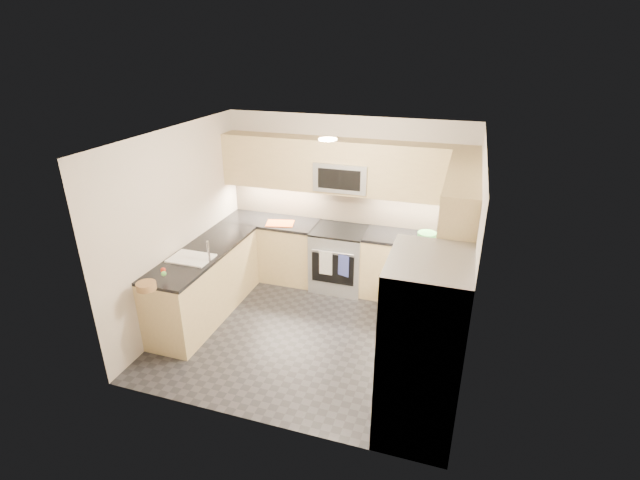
{
  "coord_description": "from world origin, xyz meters",
  "views": [
    {
      "loc": [
        1.63,
        -4.71,
        3.48
      ],
      "look_at": [
        0.0,
        0.35,
        1.15
      ],
      "focal_mm": 26.0,
      "sensor_mm": 36.0,
      "label": 1
    }
  ],
  "objects": [
    {
      "name": "countertop_right",
      "position": [
        1.5,
        0.15,
        0.92
      ],
      "size": [
        0.63,
        1.7,
        0.04
      ],
      "primitive_type": "cube",
      "color": "black",
      "rests_on": "base_cab_right"
    },
    {
      "name": "wall_front",
      "position": [
        0.0,
        -1.6,
        1.25
      ],
      "size": [
        3.6,
        0.02,
        2.5
      ],
      "primitive_type": "cube",
      "color": "beige",
      "rests_on": "floor"
    },
    {
      "name": "refrigerator",
      "position": [
        1.45,
        -1.15,
        0.9
      ],
      "size": [
        0.7,
        0.9,
        1.8
      ],
      "primitive_type": "cube",
      "color": "#96989E",
      "rests_on": "floor"
    },
    {
      "name": "base_cab_peninsula",
      "position": [
        -1.5,
        0.0,
        0.45
      ],
      "size": [
        0.6,
        2.0,
        0.9
      ],
      "primitive_type": "cube",
      "color": "tan",
      "rests_on": "floor"
    },
    {
      "name": "utensil_bowl",
      "position": [
        1.25,
        1.17,
        1.01
      ],
      "size": [
        0.33,
        0.33,
        0.14
      ],
      "primitive_type": "cylinder",
      "rotation": [
        0.0,
        0.0,
        -0.36
      ],
      "color": "green",
      "rests_on": "countertop_back_right"
    },
    {
      "name": "dish_towel_check",
      "position": [
        -0.09,
        0.91,
        0.55
      ],
      "size": [
        0.19,
        0.02,
        0.36
      ],
      "primitive_type": "cube",
      "rotation": [
        0.0,
        0.0,
        -0.01
      ],
      "color": "silver",
      "rests_on": "oven_handle"
    },
    {
      "name": "wall_back",
      "position": [
        0.0,
        1.6,
        1.25
      ],
      "size": [
        3.6,
        0.02,
        2.5
      ],
      "primitive_type": "cube",
      "color": "beige",
      "rests_on": "floor"
    },
    {
      "name": "backsplash_right",
      "position": [
        1.8,
        0.45,
        1.2
      ],
      "size": [
        0.01,
        2.3,
        0.51
      ],
      "primitive_type": "cube",
      "color": "tan",
      "rests_on": "wall_right"
    },
    {
      "name": "fridge_handle_left",
      "position": [
        1.08,
        -1.33,
        0.95
      ],
      "size": [
        0.02,
        0.02,
        1.2
      ],
      "primitive_type": "cylinder",
      "color": "#B2B5BA",
      "rests_on": "refrigerator"
    },
    {
      "name": "range_cooktop",
      "position": [
        0.0,
        1.28,
        0.92
      ],
      "size": [
        0.76,
        0.65,
        0.03
      ],
      "primitive_type": "cube",
      "color": "black",
      "rests_on": "gas_range"
    },
    {
      "name": "microwave",
      "position": [
        0.0,
        1.4,
        1.7
      ],
      "size": [
        0.76,
        0.4,
        0.4
      ],
      "primitive_type": "cube",
      "color": "#A6AAAE",
      "rests_on": "upper_cab_back"
    },
    {
      "name": "countertop_back_right",
      "position": [
        1.09,
        1.3,
        0.92
      ],
      "size": [
        1.42,
        0.63,
        0.04
      ],
      "primitive_type": "cube",
      "color": "black",
      "rests_on": "base_cab_back_right"
    },
    {
      "name": "base_cab_back_right",
      "position": [
        1.09,
        1.3,
        0.45
      ],
      "size": [
        1.42,
        0.6,
        0.9
      ],
      "primitive_type": "cube",
      "color": "tan",
      "rests_on": "floor"
    },
    {
      "name": "upper_cab_back",
      "position": [
        0.0,
        1.43,
        1.83
      ],
      "size": [
        3.6,
        0.35,
        0.75
      ],
      "primitive_type": "cube",
      "color": "tan",
      "rests_on": "wall_back"
    },
    {
      "name": "faucet",
      "position": [
        -1.24,
        -0.25,
        1.08
      ],
      "size": [
        0.03,
        0.03,
        0.28
      ],
      "primitive_type": "cylinder",
      "color": "silver",
      "rests_on": "countertop_peninsula"
    },
    {
      "name": "base_cab_back_left",
      "position": [
        -1.09,
        1.3,
        0.45
      ],
      "size": [
        1.42,
        0.6,
        0.9
      ],
      "primitive_type": "cube",
      "color": "tan",
      "rests_on": "floor"
    },
    {
      "name": "floor",
      "position": [
        0.0,
        0.0,
        0.0
      ],
      "size": [
        3.6,
        3.2,
        0.0
      ],
      "primitive_type": "cube",
      "color": "black",
      "rests_on": "ground"
    },
    {
      "name": "base_cab_right",
      "position": [
        1.5,
        0.15,
        0.45
      ],
      "size": [
        0.6,
        1.7,
        0.9
      ],
      "primitive_type": "cube",
      "color": "tan",
      "rests_on": "floor"
    },
    {
      "name": "fruit_basket",
      "position": [
        -1.55,
        -1.06,
        0.98
      ],
      "size": [
        0.25,
        0.25,
        0.08
      ],
      "primitive_type": "cylinder",
      "rotation": [
        0.0,
        0.0,
        -0.2
      ],
      "color": "#956F45",
      "rests_on": "countertop_peninsula"
    },
    {
      "name": "ceiling",
      "position": [
        0.0,
        0.0,
        2.5
      ],
      "size": [
        3.6,
        3.2,
        0.02
      ],
      "primitive_type": "cube",
      "color": "beige",
      "rests_on": "wall_back"
    },
    {
      "name": "fridge_handle_right",
      "position": [
        1.08,
        -0.97,
        0.95
      ],
      "size": [
        0.02,
        0.02,
        1.2
      ],
      "primitive_type": "cylinder",
      "color": "#B2B5BA",
      "rests_on": "refrigerator"
    },
    {
      "name": "oven_door_glass",
      "position": [
        0.0,
        0.95,
        0.45
      ],
      "size": [
        0.62,
        0.02,
        0.45
      ],
      "primitive_type": "cube",
      "color": "black",
      "rests_on": "gas_range"
    },
    {
      "name": "countertop_back_left",
      "position": [
        -1.09,
        1.3,
        0.92
      ],
      "size": [
        1.42,
        0.63,
        0.04
      ],
      "primitive_type": "cube",
      "color": "black",
      "rests_on": "base_cab_back_left"
    },
    {
      "name": "backsplash_back",
      "position": [
        0.0,
        1.6,
        1.2
      ],
      "size": [
        3.6,
        0.01,
        0.51
      ],
      "primitive_type": "cube",
      "color": "tan",
      "rests_on": "wall_back"
    },
    {
      "name": "sink_basin",
      "position": [
        -1.5,
        -0.25,
        0.88
      ],
      "size": [
        0.52,
        0.38,
        0.16
      ],
      "primitive_type": "cube",
      "color": "white",
      "rests_on": "base_cab_peninsula"
    },
    {
      "name": "upper_cab_right",
      "position": [
        1.62,
        0.28,
        1.83
      ],
      "size": [
        0.35,
        1.95,
        0.75
      ],
      "primitive_type": "cube",
      "color": "tan",
      "rests_on": "wall_right"
    },
    {
      "name": "fruit_apple",
      "position": [
        -1.51,
        -0.8,
        1.05
      ],
      "size": [
        0.06,
        0.06,
        0.06
      ],
      "primitive_type": "sphere",
      "color": "#B32514",
      "rests_on": "fruit_basket"
    },
    {
      "name": "countertop_peninsula",
      "position": [
        -1.5,
        0.0,
        0.92
      ],
      "size": [
        0.63,
        2.0,
        0.04
      ],
      "primitive_type": "cube",
      "color": "black",
      "rests_on": "base_cab_peninsula"
    },
    {
      "name": "wall_left",
      "position": [
        -1.8,
        0.0,
        1.25
      ],
      "size": [
        0.02,
        3.2,
        2.5
      ],
      "primitive_type": "cube",
      "color": "beige",
      "rests_on": "floor"
    },
    {
      "name": "gas_range",
      "position": [
        0.0,
        1.28,
        0.46
      ],
      "size": [
        0.76,
        0.65,
        0.91
      ],
      "primitive_type": "cube",
      "color": "#A9ADB1",
      "rests_on": "floor"
    },
    {
      "name": "oven_handle",
      "position": [
        0.0,
        0.93,
        0.72
      ],
      "size": [
        0.6,
        0.02,
        0.02
      ],
      "primitive_type": "cylinder",
      "rotation": [
        0.0,
        1.57,
        0.0
      ],
      "color": "#B2B5BA",
      "rests_on": "gas_range"
    },
    {
      "name": "cutting_board",
      "position": [
        -0.9,
        1.2,
        0.95
      ],
      "size": [
        0.46,
        0.37,
        0.01
      ],
      "primitive_type": "cube",
      "rotation": [
        0.0,
        0.0,
        0.23
      ],
      "color": "#E35315",
      "rests_on": "countertop_back_left"
    },
    {
      "name": "fruit_pear",
      "position": [
        -1.45,
        -0.87,
        1.05
      ],
      "size": [
        0.06,
        0.06,
        0.06
      ],
      "primitive_type": "sphere",
      "color": "#55A546",
      "rests_on": "fruit_basket"
    },
    {
      "name": "dish_towel_blue",
      "position": [
        0.17,
        0.91,
        0.55
      ],
      "size": [
        0.17,
        0.07,
        0.32
      ],
      "primitive_type": "cube",
      "rotation": [
        0.0,
        0.0,
        -0.32
      ],
      "color": "#374298",
      "rests_on": "oven_handle"
    },
    {
      "name": "microwave_door",
      "position": [
        0.0,
        1.2,
        1.7
      ],
      "size": [
        0.6,
        0.01,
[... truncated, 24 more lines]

